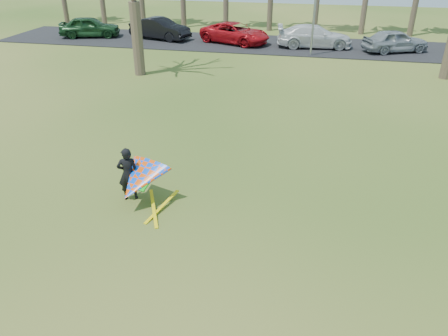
% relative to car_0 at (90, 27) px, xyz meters
% --- Properties ---
extents(ground, '(100.00, 100.00, 0.00)m').
position_rel_car_0_xyz_m(ground, '(16.22, -24.66, -0.89)').
color(ground, '#1D4B10').
rests_on(ground, ground).
extents(parking_strip, '(46.00, 7.00, 0.06)m').
position_rel_car_0_xyz_m(parking_strip, '(16.22, 0.34, -0.86)').
color(parking_strip, black).
rests_on(parking_strip, ground).
extents(car_0, '(5.21, 3.23, 1.65)m').
position_rel_car_0_xyz_m(car_0, '(0.00, 0.00, 0.00)').
color(car_0, '#183C1C').
rests_on(car_0, parking_strip).
extents(car_1, '(5.31, 3.00, 1.66)m').
position_rel_car_0_xyz_m(car_1, '(5.99, 0.40, 0.00)').
color(car_1, black).
rests_on(car_1, parking_strip).
extents(car_2, '(6.08, 4.43, 1.54)m').
position_rel_car_0_xyz_m(car_2, '(12.24, 0.16, -0.06)').
color(car_2, '#B50E16').
rests_on(car_2, parking_strip).
extents(car_3, '(5.78, 2.89, 1.61)m').
position_rel_car_0_xyz_m(car_3, '(18.35, -0.07, -0.02)').
color(car_3, silver).
rests_on(car_3, parking_strip).
extents(car_4, '(4.98, 3.56, 1.58)m').
position_rel_car_0_xyz_m(car_4, '(24.09, -0.42, -0.04)').
color(car_4, gray).
rests_on(car_4, parking_strip).
extents(kite_flyer, '(2.13, 2.39, 2.02)m').
position_rel_car_0_xyz_m(kite_flyer, '(13.69, -23.50, -0.03)').
color(kite_flyer, black).
rests_on(kite_flyer, ground).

